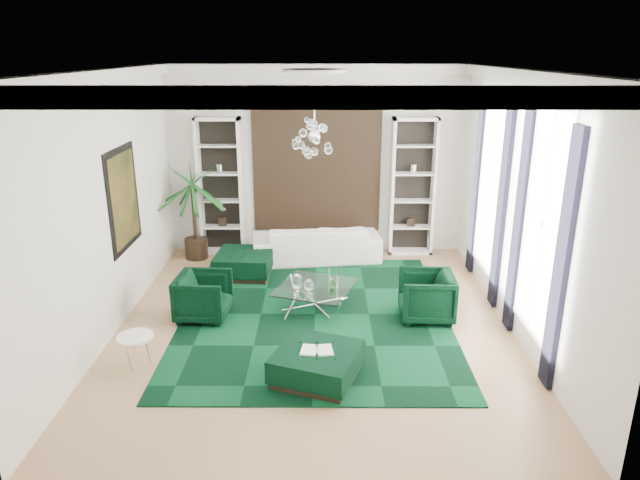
{
  "coord_description": "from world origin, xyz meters",
  "views": [
    {
      "loc": [
        0.12,
        -8.0,
        4.06
      ],
      "look_at": [
        0.08,
        0.5,
        1.21
      ],
      "focal_mm": 32.0,
      "sensor_mm": 36.0,
      "label": 1
    }
  ],
  "objects_px": {
    "side_table": "(137,352)",
    "palm": "(193,198)",
    "armchair_right": "(426,296)",
    "armchair_left": "(204,296)",
    "coffee_table": "(315,298)",
    "ottoman_side": "(244,264)",
    "sofa": "(316,242)",
    "ottoman_front": "(317,365)"
  },
  "relations": [
    {
      "from": "coffee_table",
      "to": "armchair_left",
      "type": "bearing_deg",
      "value": -168.69
    },
    {
      "from": "sofa",
      "to": "side_table",
      "type": "distance_m",
      "value": 4.77
    },
    {
      "from": "armchair_left",
      "to": "coffee_table",
      "type": "height_order",
      "value": "armchair_left"
    },
    {
      "from": "side_table",
      "to": "palm",
      "type": "relative_size",
      "value": 0.19
    },
    {
      "from": "sofa",
      "to": "armchair_right",
      "type": "xyz_separation_m",
      "value": [
        1.75,
        -2.65,
        0.01
      ]
    },
    {
      "from": "coffee_table",
      "to": "ottoman_side",
      "type": "distance_m",
      "value": 1.98
    },
    {
      "from": "side_table",
      "to": "palm",
      "type": "bearing_deg",
      "value": 91.35
    },
    {
      "from": "armchair_left",
      "to": "side_table",
      "type": "height_order",
      "value": "armchair_left"
    },
    {
      "from": "coffee_table",
      "to": "side_table",
      "type": "xyz_separation_m",
      "value": [
        -2.35,
        -1.85,
        0.04
      ]
    },
    {
      "from": "sofa",
      "to": "armchair_left",
      "type": "distance_m",
      "value": 3.18
    },
    {
      "from": "ottoman_front",
      "to": "side_table",
      "type": "bearing_deg",
      "value": 174.05
    },
    {
      "from": "palm",
      "to": "coffee_table",
      "type": "bearing_deg",
      "value": -44.41
    },
    {
      "from": "armchair_right",
      "to": "coffee_table",
      "type": "distance_m",
      "value": 1.79
    },
    {
      "from": "ottoman_front",
      "to": "palm",
      "type": "xyz_separation_m",
      "value": [
        -2.5,
        4.5,
        1.05
      ]
    },
    {
      "from": "ottoman_side",
      "to": "palm",
      "type": "distance_m",
      "value": 1.78
    },
    {
      "from": "ottoman_front",
      "to": "side_table",
      "type": "relative_size",
      "value": 2.09
    },
    {
      "from": "armchair_left",
      "to": "ottoman_side",
      "type": "height_order",
      "value": "armchair_left"
    },
    {
      "from": "palm",
      "to": "ottoman_front",
      "type": "bearing_deg",
      "value": -60.95
    },
    {
      "from": "armchair_left",
      "to": "ottoman_side",
      "type": "bearing_deg",
      "value": -8.29
    },
    {
      "from": "sofa",
      "to": "coffee_table",
      "type": "height_order",
      "value": "sofa"
    },
    {
      "from": "sofa",
      "to": "side_table",
      "type": "height_order",
      "value": "sofa"
    },
    {
      "from": "ottoman_side",
      "to": "palm",
      "type": "height_order",
      "value": "palm"
    },
    {
      "from": "ottoman_side",
      "to": "ottoman_front",
      "type": "height_order",
      "value": "ottoman_side"
    },
    {
      "from": "coffee_table",
      "to": "ottoman_side",
      "type": "xyz_separation_m",
      "value": [
        -1.35,
        1.45,
        0.03
      ]
    },
    {
      "from": "armchair_left",
      "to": "side_table",
      "type": "bearing_deg",
      "value": 162.44
    },
    {
      "from": "armchair_left",
      "to": "coffee_table",
      "type": "distance_m",
      "value": 1.79
    },
    {
      "from": "sofa",
      "to": "armchair_right",
      "type": "height_order",
      "value": "armchair_right"
    },
    {
      "from": "ottoman_front",
      "to": "side_table",
      "type": "height_order",
      "value": "side_table"
    },
    {
      "from": "armchair_right",
      "to": "ottoman_side",
      "type": "relative_size",
      "value": 0.83
    },
    {
      "from": "coffee_table",
      "to": "ottoman_side",
      "type": "relative_size",
      "value": 1.13
    },
    {
      "from": "armchair_left",
      "to": "coffee_table",
      "type": "bearing_deg",
      "value": -74.45
    },
    {
      "from": "sofa",
      "to": "side_table",
      "type": "relative_size",
      "value": 5.25
    },
    {
      "from": "side_table",
      "to": "armchair_left",
      "type": "bearing_deg",
      "value": 68.2
    },
    {
      "from": "ottoman_side",
      "to": "ottoman_front",
      "type": "relative_size",
      "value": 1.0
    },
    {
      "from": "armchair_right",
      "to": "palm",
      "type": "height_order",
      "value": "palm"
    },
    {
      "from": "palm",
      "to": "side_table",
      "type": "bearing_deg",
      "value": -88.65
    },
    {
      "from": "armchair_right",
      "to": "ottoman_front",
      "type": "height_order",
      "value": "armchair_right"
    },
    {
      "from": "coffee_table",
      "to": "side_table",
      "type": "relative_size",
      "value": 2.36
    },
    {
      "from": "sofa",
      "to": "armchair_right",
      "type": "distance_m",
      "value": 3.18
    },
    {
      "from": "coffee_table",
      "to": "sofa",
      "type": "bearing_deg",
      "value": 90.0
    },
    {
      "from": "palm",
      "to": "sofa",
      "type": "bearing_deg",
      "value": -2.34
    },
    {
      "from": "armchair_left",
      "to": "ottoman_front",
      "type": "distance_m",
      "value": 2.52
    }
  ]
}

